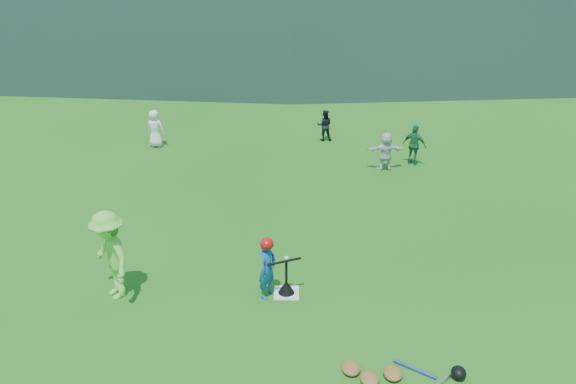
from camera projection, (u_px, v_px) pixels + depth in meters
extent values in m
plane|color=#1E5914|center=(286.00, 293.00, 10.16)|extent=(120.00, 120.00, 0.00)
cube|color=silver|center=(286.00, 293.00, 10.16)|extent=(0.45, 0.45, 0.02)
sphere|color=white|center=(286.00, 258.00, 9.86)|extent=(0.08, 0.08, 0.08)
imported|color=#155190|center=(267.00, 268.00, 9.87)|extent=(0.44, 0.50, 1.14)
imported|color=#6CD53E|center=(110.00, 255.00, 9.77)|extent=(1.15, 1.22, 1.66)
imported|color=white|center=(155.00, 128.00, 17.28)|extent=(0.64, 0.49, 1.16)
imported|color=black|center=(325.00, 125.00, 17.85)|extent=(0.49, 0.39, 1.00)
imported|color=#1F683B|center=(414.00, 145.00, 15.86)|extent=(0.73, 0.61, 1.16)
imported|color=silver|center=(386.00, 151.00, 15.48)|extent=(1.03, 0.41, 1.09)
cone|color=black|center=(286.00, 288.00, 10.12)|extent=(0.30, 0.30, 0.18)
cylinder|color=black|center=(286.00, 272.00, 9.98)|extent=(0.04, 0.04, 0.50)
ellipsoid|color=#B60E0C|center=(267.00, 244.00, 9.67)|extent=(0.24, 0.26, 0.22)
cylinder|color=black|center=(284.00, 261.00, 9.83)|extent=(0.60, 0.25, 0.07)
ellipsoid|color=olive|center=(370.00, 379.00, 8.08)|extent=(0.28, 0.34, 0.13)
ellipsoid|color=olive|center=(393.00, 373.00, 8.19)|extent=(0.28, 0.34, 0.13)
ellipsoid|color=olive|center=(351.00, 368.00, 8.29)|extent=(0.28, 0.34, 0.13)
cylinder|color=#263FA5|center=(415.00, 369.00, 8.32)|extent=(0.59, 0.42, 0.05)
ellipsoid|color=black|center=(459.00, 373.00, 8.15)|extent=(0.22, 0.24, 0.19)
cube|color=gray|center=(293.00, 33.00, 35.51)|extent=(70.00, 0.03, 1.20)
cube|color=yellow|center=(293.00, 23.00, 35.25)|extent=(70.00, 0.08, 0.08)
cylinder|color=gray|center=(293.00, 33.00, 35.51)|extent=(0.07, 0.07, 1.30)
cylinder|color=#382314|center=(40.00, 9.00, 38.95)|extent=(0.56, 0.56, 3.18)
cylinder|color=#382314|center=(115.00, 3.00, 40.14)|extent=(0.56, 0.56, 3.78)
cylinder|color=#382314|center=(247.00, 9.00, 38.78)|extent=(0.56, 0.56, 3.22)
cylinder|color=#382314|center=(316.00, 3.00, 39.98)|extent=(0.56, 0.56, 3.81)
cylinder|color=#382314|center=(455.00, 9.00, 38.62)|extent=(0.56, 0.56, 3.25)
cylinder|color=#382314|center=(518.00, 3.00, 39.82)|extent=(0.56, 0.56, 3.85)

